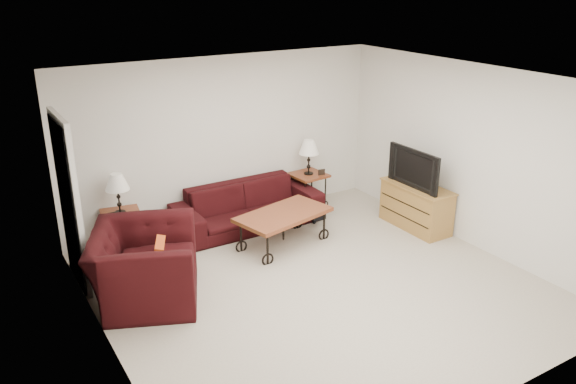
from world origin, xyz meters
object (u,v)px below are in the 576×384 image
object	(u,v)px
coffee_table	(283,229)
television	(418,167)
sofa	(248,206)
side_table_left	(122,232)
side_table_right	(308,190)
armchair	(145,266)
lamp_left	(118,193)
backpack	(315,211)
lamp_right	(309,157)
tv_stand	(416,206)

from	to	relation	value
coffee_table	television	size ratio (longest dim) A/B	1.32
sofa	side_table_left	bearing A→B (deg)	174.43
side_table_right	armchair	bearing A→B (deg)	-156.33
lamp_left	backpack	size ratio (longest dim) A/B	1.27
television	side_table_left	bearing A→B (deg)	-110.94
side_table_left	lamp_right	xyz separation A→B (m)	(3.04, 0.00, 0.57)
side_table_right	lamp_left	world-z (taller)	lamp_left
armchair	tv_stand	size ratio (longest dim) A/B	1.19
lamp_right	tv_stand	size ratio (longest dim) A/B	0.51
lamp_right	television	size ratio (longest dim) A/B	0.57
side_table_left	coffee_table	size ratio (longest dim) A/B	0.43
coffee_table	lamp_left	bearing A→B (deg)	152.81
lamp_left	television	size ratio (longest dim) A/B	0.56
sofa	side_table_left	xyz separation A→B (m)	(-1.84, 0.18, -0.05)
lamp_right	armchair	bearing A→B (deg)	-156.33
side_table_left	side_table_right	size ratio (longest dim) A/B	0.98
lamp_right	television	bearing A→B (deg)	-59.04
backpack	coffee_table	bearing A→B (deg)	-137.66
television	backpack	bearing A→B (deg)	-126.01
armchair	lamp_right	bearing A→B (deg)	-43.08
sofa	lamp_right	distance (m)	1.32
coffee_table	armchair	size ratio (longest dim) A/B	0.99
lamp_right	tv_stand	bearing A→B (deg)	-58.49
sofa	backpack	xyz separation A→B (m)	(0.90, -0.45, -0.10)
lamp_left	lamp_right	bearing A→B (deg)	0.00
side_table_right	lamp_right	xyz separation A→B (m)	(0.00, 0.00, 0.57)
sofa	lamp_left	world-z (taller)	lamp_left
sofa	side_table_left	distance (m)	1.85
television	backpack	xyz separation A→B (m)	(-1.21, 0.88, -0.73)
television	backpack	size ratio (longest dim) A/B	2.25
sofa	tv_stand	bearing A→B (deg)	-32.06
side_table_right	armchair	size ratio (longest dim) A/B	0.43
armchair	tv_stand	xyz separation A→B (m)	(4.11, -0.12, -0.10)
lamp_right	armchair	world-z (taller)	lamp_right
coffee_table	tv_stand	bearing A→B (deg)	-14.06
armchair	television	xyz separation A→B (m)	(4.08, -0.12, 0.52)
side_table_right	television	world-z (taller)	television
coffee_table	backpack	xyz separation A→B (m)	(0.78, 0.38, -0.02)
sofa	coffee_table	distance (m)	0.84
armchair	backpack	world-z (taller)	armchair
side_table_right	television	distance (m)	1.88
television	tv_stand	bearing A→B (deg)	90.00
side_table_left	coffee_table	xyz separation A→B (m)	(1.97, -1.01, -0.03)
coffee_table	tv_stand	distance (m)	2.07
side_table_right	backpack	distance (m)	0.70
lamp_left	side_table_left	bearing A→B (deg)	0.00
armchair	lamp_left	bearing A→B (deg)	17.72
tv_stand	side_table_right	bearing A→B (deg)	121.51
side_table_right	coffee_table	bearing A→B (deg)	-136.88
lamp_right	television	distance (m)	1.77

